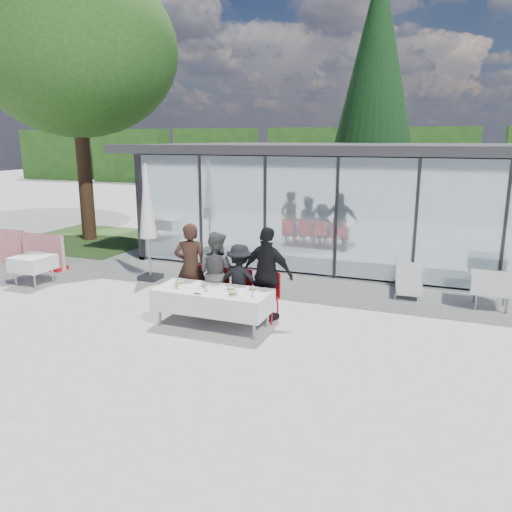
% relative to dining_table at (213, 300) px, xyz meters
% --- Properties ---
extents(ground, '(90.00, 90.00, 0.00)m').
position_rel_dining_table_xyz_m(ground, '(0.44, 0.17, -0.54)').
color(ground, '#A5A29C').
rests_on(ground, ground).
extents(pavilion, '(14.80, 8.80, 3.44)m').
position_rel_dining_table_xyz_m(pavilion, '(2.45, 8.34, 1.61)').
color(pavilion, gray).
rests_on(pavilion, ground).
extents(treeline, '(62.50, 2.00, 4.40)m').
position_rel_dining_table_xyz_m(treeline, '(-1.56, 28.17, 1.66)').
color(treeline, '#193B12').
rests_on(treeline, ground).
extents(dining_table, '(2.26, 0.96, 0.75)m').
position_rel_dining_table_xyz_m(dining_table, '(0.00, 0.00, 0.00)').
color(dining_table, silver).
rests_on(dining_table, ground).
extents(diner_a, '(0.88, 0.88, 1.89)m').
position_rel_dining_table_xyz_m(diner_a, '(-0.86, 0.72, 0.41)').
color(diner_a, '#321F16').
rests_on(diner_a, ground).
extents(diner_chair_a, '(0.44, 0.44, 0.97)m').
position_rel_dining_table_xyz_m(diner_chair_a, '(-0.86, 0.75, -0.00)').
color(diner_chair_a, '#AC0B0F').
rests_on(diner_chair_a, ground).
extents(diner_b, '(1.07, 1.07, 1.75)m').
position_rel_dining_table_xyz_m(diner_b, '(-0.26, 0.72, 0.34)').
color(diner_b, '#4E4E4E').
rests_on(diner_b, ground).
extents(diner_chair_b, '(0.44, 0.44, 0.97)m').
position_rel_dining_table_xyz_m(diner_chair_b, '(-0.26, 0.75, -0.00)').
color(diner_chair_b, '#AC0B0F').
rests_on(diner_chair_b, ground).
extents(diner_c, '(1.04, 1.04, 1.52)m').
position_rel_dining_table_xyz_m(diner_c, '(0.26, 0.72, 0.22)').
color(diner_c, black).
rests_on(diner_c, ground).
extents(diner_chair_c, '(0.44, 0.44, 0.97)m').
position_rel_dining_table_xyz_m(diner_chair_c, '(0.26, 0.75, -0.00)').
color(diner_chair_c, '#AC0B0F').
rests_on(diner_chair_c, ground).
extents(diner_d, '(1.29, 1.29, 1.91)m').
position_rel_dining_table_xyz_m(diner_d, '(0.87, 0.72, 0.42)').
color(diner_d, black).
rests_on(diner_d, ground).
extents(diner_chair_d, '(0.44, 0.44, 0.97)m').
position_rel_dining_table_xyz_m(diner_chair_d, '(0.87, 0.75, -0.00)').
color(diner_chair_d, '#AC0B0F').
rests_on(diner_chair_d, ground).
extents(plate_a, '(0.26, 0.26, 0.07)m').
position_rel_dining_table_xyz_m(plate_a, '(-0.78, 0.10, 0.24)').
color(plate_a, silver).
rests_on(plate_a, dining_table).
extents(plate_b, '(0.26, 0.26, 0.07)m').
position_rel_dining_table_xyz_m(plate_b, '(-0.21, 0.08, 0.24)').
color(plate_b, silver).
rests_on(plate_b, dining_table).
extents(plate_c, '(0.26, 0.26, 0.07)m').
position_rel_dining_table_xyz_m(plate_c, '(0.35, 0.07, 0.24)').
color(plate_c, silver).
rests_on(plate_c, dining_table).
extents(plate_d, '(0.26, 0.26, 0.07)m').
position_rel_dining_table_xyz_m(plate_d, '(0.75, 0.22, 0.24)').
color(plate_d, silver).
rests_on(plate_d, dining_table).
extents(plate_extra, '(0.26, 0.26, 0.07)m').
position_rel_dining_table_xyz_m(plate_extra, '(0.52, -0.20, 0.24)').
color(plate_extra, silver).
rests_on(plate_extra, dining_table).
extents(juice_bottle, '(0.06, 0.06, 0.16)m').
position_rel_dining_table_xyz_m(juice_bottle, '(-0.68, -0.18, 0.29)').
color(juice_bottle, '#88B44B').
rests_on(juice_bottle, dining_table).
extents(drinking_glasses, '(1.01, 0.11, 0.10)m').
position_rel_dining_table_xyz_m(drinking_glasses, '(0.43, -0.16, 0.26)').
color(drinking_glasses, silver).
rests_on(drinking_glasses, dining_table).
extents(folded_eyeglasses, '(0.14, 0.03, 0.01)m').
position_rel_dining_table_xyz_m(folded_eyeglasses, '(-0.13, -0.37, 0.22)').
color(folded_eyeglasses, black).
rests_on(folded_eyeglasses, dining_table).
extents(spare_table_left, '(0.86, 0.86, 0.74)m').
position_rel_dining_table_xyz_m(spare_table_left, '(-5.47, 0.95, 0.02)').
color(spare_table_left, silver).
rests_on(spare_table_left, ground).
extents(spare_table_right, '(0.86, 0.86, 0.74)m').
position_rel_dining_table_xyz_m(spare_table_right, '(5.14, 3.16, 0.02)').
color(spare_table_right, silver).
rests_on(spare_table_right, ground).
extents(market_umbrella, '(0.50, 0.50, 3.00)m').
position_rel_dining_table_xyz_m(market_umbrella, '(-3.02, 2.42, 1.35)').
color(market_umbrella, black).
rests_on(market_umbrella, ground).
extents(lounger, '(0.75, 1.39, 0.72)m').
position_rel_dining_table_xyz_m(lounger, '(3.39, 3.74, -0.28)').
color(lounger, silver).
rests_on(lounger, ground).
extents(deciduous_tree, '(7.04, 6.40, 9.38)m').
position_rel_dining_table_xyz_m(deciduous_tree, '(-8.06, 6.17, 5.94)').
color(deciduous_tree, '#382316').
rests_on(deciduous_tree, ground).
extents(conifer_tree, '(4.00, 4.00, 10.50)m').
position_rel_dining_table_xyz_m(conifer_tree, '(0.94, 13.17, 5.45)').
color(conifer_tree, '#382316').
rests_on(conifer_tree, ground).
extents(grass_patch, '(5.00, 5.00, 0.02)m').
position_rel_dining_table_xyz_m(grass_patch, '(-8.06, 6.17, -0.53)').
color(grass_patch, '#385926').
rests_on(grass_patch, ground).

